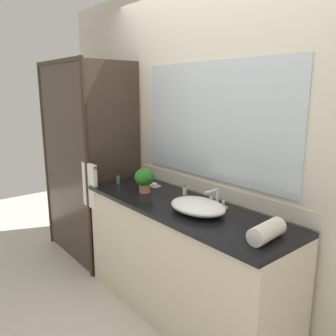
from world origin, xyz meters
TOP-DOWN VIEW (x-y plane):
  - ground_plane at (0.00, 0.00)m, footprint 8.00×8.00m
  - wall_back_with_mirror at (0.00, 0.34)m, footprint 4.40×0.06m
  - vanity_cabinet at (0.00, 0.01)m, footprint 1.80×0.58m
  - shower_enclosure at (-1.27, -0.19)m, footprint 1.20×0.59m
  - sink_basin at (0.19, -0.02)m, footprint 0.43×0.31m
  - faucet at (0.19, 0.16)m, footprint 0.17×0.14m
  - potted_plant at (-0.43, -0.02)m, footprint 0.16×0.16m
  - soap_dish at (-0.51, 0.14)m, footprint 0.10×0.07m
  - amenity_bottle_lotion at (-0.79, -0.05)m, footprint 0.03×0.03m
  - amenity_bottle_shampoo at (-0.74, 0.20)m, footprint 0.03×0.03m
  - amenity_bottle_conditioner at (-0.17, 0.19)m, footprint 0.03×0.03m
  - rolled_towel_near_edge at (0.76, -0.03)m, footprint 0.13×0.26m

SIDE VIEW (x-z plane):
  - ground_plane at x=0.00m, z-range 0.00..0.00m
  - vanity_cabinet at x=0.00m, z-range 0.00..0.90m
  - soap_dish at x=-0.51m, z-range 0.90..0.93m
  - amenity_bottle_conditioner at x=-0.17m, z-range 0.90..0.98m
  - amenity_bottle_shampoo at x=-0.74m, z-range 0.90..0.99m
  - amenity_bottle_lotion at x=-0.79m, z-range 0.90..0.99m
  - sink_basin at x=0.19m, z-range 0.90..0.99m
  - faucet at x=0.19m, z-range 0.88..1.01m
  - rolled_towel_near_edge at x=0.76m, z-range 0.90..1.01m
  - potted_plant at x=-0.43m, z-range 0.92..1.12m
  - shower_enclosure at x=-1.27m, z-range 0.02..2.02m
  - wall_back_with_mirror at x=0.00m, z-range 0.00..2.60m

